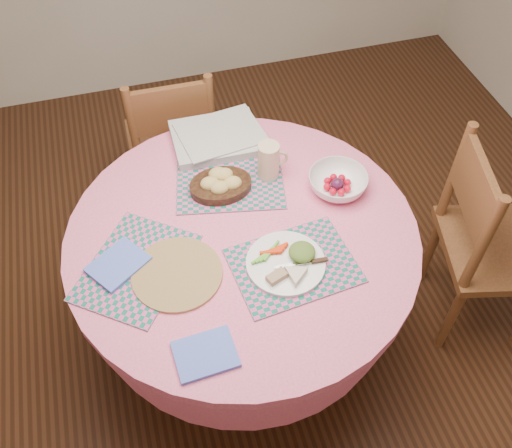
{
  "coord_description": "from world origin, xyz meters",
  "views": [
    {
      "loc": [
        -0.3,
        -1.22,
        2.29
      ],
      "look_at": [
        0.05,
        0.0,
        0.78
      ],
      "focal_mm": 40.0,
      "sensor_mm": 36.0,
      "label": 1
    }
  ],
  "objects_px": {
    "wicker_trivet": "(177,274)",
    "latte_mug": "(269,161)",
    "fruit_bowl": "(338,183)",
    "chair_back": "(173,141)",
    "bread_bowl": "(221,183)",
    "dinner_plate": "(288,262)",
    "chair_right": "(486,241)",
    "dining_table": "(243,265)"
  },
  "relations": [
    {
      "from": "wicker_trivet",
      "to": "latte_mug",
      "type": "distance_m",
      "value": 0.56
    },
    {
      "from": "wicker_trivet",
      "to": "fruit_bowl",
      "type": "distance_m",
      "value": 0.68
    },
    {
      "from": "chair_back",
      "to": "latte_mug",
      "type": "bearing_deg",
      "value": 116.13
    },
    {
      "from": "wicker_trivet",
      "to": "bread_bowl",
      "type": "xyz_separation_m",
      "value": [
        0.23,
        0.33,
        0.03
      ]
    },
    {
      "from": "chair_back",
      "to": "fruit_bowl",
      "type": "bearing_deg",
      "value": 125.26
    },
    {
      "from": "chair_back",
      "to": "dinner_plate",
      "type": "relative_size",
      "value": 3.39
    },
    {
      "from": "wicker_trivet",
      "to": "bread_bowl",
      "type": "distance_m",
      "value": 0.41
    },
    {
      "from": "chair_back",
      "to": "latte_mug",
      "type": "xyz_separation_m",
      "value": [
        0.29,
        -0.61,
        0.36
      ]
    },
    {
      "from": "chair_right",
      "to": "chair_back",
      "type": "xyz_separation_m",
      "value": [
        -1.1,
        0.97,
        -0.03
      ]
    },
    {
      "from": "wicker_trivet",
      "to": "latte_mug",
      "type": "height_order",
      "value": "latte_mug"
    },
    {
      "from": "bread_bowl",
      "to": "latte_mug",
      "type": "height_order",
      "value": "latte_mug"
    },
    {
      "from": "chair_right",
      "to": "dining_table",
      "type": "bearing_deg",
      "value": 97.14
    },
    {
      "from": "bread_bowl",
      "to": "dining_table",
      "type": "bearing_deg",
      "value": -84.02
    },
    {
      "from": "dining_table",
      "to": "wicker_trivet",
      "type": "height_order",
      "value": "wicker_trivet"
    },
    {
      "from": "fruit_bowl",
      "to": "dinner_plate",
      "type": "bearing_deg",
      "value": -134.59
    },
    {
      "from": "chair_back",
      "to": "bread_bowl",
      "type": "xyz_separation_m",
      "value": [
        0.09,
        -0.64,
        0.32
      ]
    },
    {
      "from": "bread_bowl",
      "to": "latte_mug",
      "type": "relative_size",
      "value": 1.59
    },
    {
      "from": "chair_back",
      "to": "latte_mug",
      "type": "height_order",
      "value": "latte_mug"
    },
    {
      "from": "chair_back",
      "to": "fruit_bowl",
      "type": "xyz_separation_m",
      "value": [
        0.51,
        -0.75,
        0.32
      ]
    },
    {
      "from": "chair_right",
      "to": "latte_mug",
      "type": "bearing_deg",
      "value": 79.98
    },
    {
      "from": "chair_back",
      "to": "dining_table",
      "type": "bearing_deg",
      "value": 98.83
    },
    {
      "from": "dining_table",
      "to": "dinner_plate",
      "type": "xyz_separation_m",
      "value": [
        0.11,
        -0.18,
        0.22
      ]
    },
    {
      "from": "bread_bowl",
      "to": "latte_mug",
      "type": "bearing_deg",
      "value": 7.03
    },
    {
      "from": "chair_right",
      "to": "fruit_bowl",
      "type": "height_order",
      "value": "chair_right"
    },
    {
      "from": "chair_right",
      "to": "latte_mug",
      "type": "distance_m",
      "value": 0.94
    },
    {
      "from": "dining_table",
      "to": "latte_mug",
      "type": "xyz_separation_m",
      "value": [
        0.17,
        0.24,
        0.27
      ]
    },
    {
      "from": "latte_mug",
      "to": "bread_bowl",
      "type": "bearing_deg",
      "value": -172.97
    },
    {
      "from": "chair_back",
      "to": "latte_mug",
      "type": "distance_m",
      "value": 0.77
    },
    {
      "from": "dinner_plate",
      "to": "bread_bowl",
      "type": "relative_size",
      "value": 1.15
    },
    {
      "from": "dinner_plate",
      "to": "dining_table",
      "type": "bearing_deg",
      "value": 121.05
    },
    {
      "from": "latte_mug",
      "to": "chair_right",
      "type": "bearing_deg",
      "value": -23.76
    },
    {
      "from": "dining_table",
      "to": "chair_right",
      "type": "xyz_separation_m",
      "value": [
        0.98,
        -0.11,
        -0.06
      ]
    },
    {
      "from": "chair_right",
      "to": "bread_bowl",
      "type": "bearing_deg",
      "value": 85.38
    },
    {
      "from": "dining_table",
      "to": "chair_back",
      "type": "distance_m",
      "value": 0.87
    },
    {
      "from": "chair_right",
      "to": "latte_mug",
      "type": "relative_size",
      "value": 6.6
    },
    {
      "from": "dining_table",
      "to": "chair_right",
      "type": "height_order",
      "value": "chair_right"
    },
    {
      "from": "bread_bowl",
      "to": "wicker_trivet",
      "type": "bearing_deg",
      "value": -124.45
    },
    {
      "from": "wicker_trivet",
      "to": "dinner_plate",
      "type": "distance_m",
      "value": 0.37
    },
    {
      "from": "latte_mug",
      "to": "wicker_trivet",
      "type": "bearing_deg",
      "value": -139.69
    },
    {
      "from": "chair_right",
      "to": "fruit_bowl",
      "type": "bearing_deg",
      "value": 83.26
    },
    {
      "from": "dinner_plate",
      "to": "chair_back",
      "type": "bearing_deg",
      "value": 102.35
    },
    {
      "from": "chair_back",
      "to": "wicker_trivet",
      "type": "relative_size",
      "value": 2.99
    }
  ]
}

